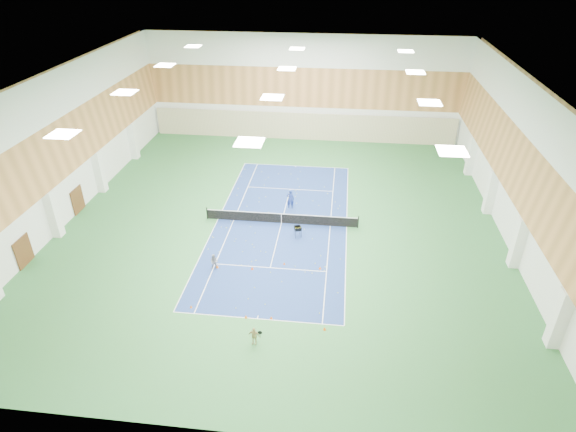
{
  "coord_description": "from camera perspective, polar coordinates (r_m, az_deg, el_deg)",
  "views": [
    {
      "loc": [
        4.63,
        -34.55,
        20.87
      ],
      "look_at": [
        0.81,
        -2.16,
        2.0
      ],
      "focal_mm": 30.0,
      "sensor_mm": 36.0,
      "label": 1
    }
  ],
  "objects": [
    {
      "name": "court_surface",
      "position": [
        40.63,
        -0.78,
        -0.85
      ],
      "size": [
        10.97,
        23.77,
        0.01
      ],
      "primitive_type": "cube",
      "color": "navy",
      "rests_on": "ground"
    },
    {
      "name": "cone_svc_b",
      "position": [
        35.2,
        -4.27,
        -6.17
      ],
      "size": [
        0.22,
        0.22,
        0.24
      ],
      "primitive_type": "cone",
      "color": "red",
      "rests_on": "ground"
    },
    {
      "name": "door_left_b",
      "position": [
        45.75,
        -23.66,
        1.74
      ],
      "size": [
        0.08,
        1.8,
        2.2
      ],
      "primitive_type": "cube",
      "color": "#593319",
      "rests_on": "ground"
    },
    {
      "name": "ground",
      "position": [
        40.63,
        -0.78,
        -0.86
      ],
      "size": [
        40.0,
        40.0,
        0.0
      ],
      "primitive_type": "plane",
      "color": "#2D6A35",
      "rests_on": "ground"
    },
    {
      "name": "tennis_balls_scatter",
      "position": [
        40.61,
        -0.78,
        -0.8
      ],
      "size": [
        10.57,
        22.77,
        0.07
      ],
      "primitive_type": null,
      "color": "#C8D624",
      "rests_on": "ground"
    },
    {
      "name": "cone_base_a",
      "position": [
        32.45,
        -11.42,
        -10.47
      ],
      "size": [
        0.18,
        0.18,
        0.2
      ],
      "primitive_type": "cone",
      "color": "#E05F0B",
      "rests_on": "ground"
    },
    {
      "name": "ceiling_light_grid",
      "position": [
        35.99,
        -0.92,
        15.65
      ],
      "size": [
        21.4,
        25.4,
        0.06
      ],
      "primitive_type": null,
      "color": "white",
      "rests_on": "room_shell"
    },
    {
      "name": "cone_base_c",
      "position": [
        31.05,
        -2.01,
        -11.94
      ],
      "size": [
        0.19,
        0.19,
        0.21
      ],
      "primitive_type": "cone",
      "color": "#FF580D",
      "rests_on": "ground"
    },
    {
      "name": "child_court",
      "position": [
        35.29,
        -8.73,
        -5.39
      ],
      "size": [
        0.62,
        0.49,
        1.22
      ],
      "primitive_type": "imported",
      "rotation": [
        0.0,
        0.0,
        -0.06
      ],
      "color": "gray",
      "rests_on": "ground"
    },
    {
      "name": "cone_base_d",
      "position": [
        30.38,
        4.36,
        -13.15
      ],
      "size": [
        0.2,
        0.2,
        0.22
      ],
      "primitive_type": "cone",
      "color": "#F95F0D",
      "rests_on": "ground"
    },
    {
      "name": "cone_base_b",
      "position": [
        31.22,
        -5.01,
        -11.77
      ],
      "size": [
        0.2,
        0.2,
        0.22
      ],
      "primitive_type": "cone",
      "color": "#D85C0B",
      "rests_on": "ground"
    },
    {
      "name": "child_apron",
      "position": [
        29.21,
        -4.06,
        -13.97
      ],
      "size": [
        0.73,
        0.34,
        1.21
      ],
      "primitive_type": "imported",
      "rotation": [
        0.0,
        0.0,
        -0.07
      ],
      "color": "tan",
      "rests_on": "ground"
    },
    {
      "name": "back_curtain",
      "position": [
        57.81,
        1.77,
        10.56
      ],
      "size": [
        35.4,
        0.16,
        3.2
      ],
      "primitive_type": "cube",
      "color": "#C6B793",
      "rests_on": "ground"
    },
    {
      "name": "cone_svc_a",
      "position": [
        35.64,
        -8.39,
        -5.92
      ],
      "size": [
        0.23,
        0.23,
        0.25
      ],
      "primitive_type": "cone",
      "color": "orange",
      "rests_on": "ground"
    },
    {
      "name": "wood_cladding",
      "position": [
        37.16,
        -0.87,
        9.79
      ],
      "size": [
        36.0,
        40.0,
        8.0
      ],
      "primitive_type": null,
      "color": "#C28148",
      "rests_on": "room_shell"
    },
    {
      "name": "ball_cart",
      "position": [
        38.59,
        1.16,
        -1.86
      ],
      "size": [
        0.7,
        0.7,
        0.95
      ],
      "primitive_type": null,
      "rotation": [
        0.0,
        0.0,
        0.34
      ],
      "color": "black",
      "rests_on": "ground"
    },
    {
      "name": "coach",
      "position": [
        42.5,
        0.28,
        2.04
      ],
      "size": [
        0.68,
        0.47,
        1.82
      ],
      "primitive_type": "imported",
      "rotation": [
        0.0,
        0.0,
        3.09
      ],
      "color": "navy",
      "rests_on": "ground"
    },
    {
      "name": "cone_svc_c",
      "position": [
        35.62,
        -0.45,
        -5.63
      ],
      "size": [
        0.17,
        0.17,
        0.19
      ],
      "primitive_type": "cone",
      "color": "#F4600C",
      "rests_on": "ground"
    },
    {
      "name": "cone_svc_d",
      "position": [
        35.22,
        3.82,
        -6.14
      ],
      "size": [
        0.2,
        0.2,
        0.22
      ],
      "primitive_type": "cone",
      "color": "#E8570C",
      "rests_on": "ground"
    },
    {
      "name": "room_shell",
      "position": [
        37.9,
        -0.84,
        6.95
      ],
      "size": [
        36.0,
        40.0,
        12.0
      ],
      "primitive_type": null,
      "color": "white",
      "rests_on": "ground"
    },
    {
      "name": "tennis_net",
      "position": [
        40.35,
        -0.79,
        -0.19
      ],
      "size": [
        12.8,
        0.1,
        1.1
      ],
      "primitive_type": null,
      "color": "black",
      "rests_on": "ground"
    },
    {
      "name": "door_left_a",
      "position": [
        40.05,
        -28.85,
        -3.7
      ],
      "size": [
        0.08,
        1.8,
        2.2
      ],
      "primitive_type": "cube",
      "color": "#593319",
      "rests_on": "ground"
    }
  ]
}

